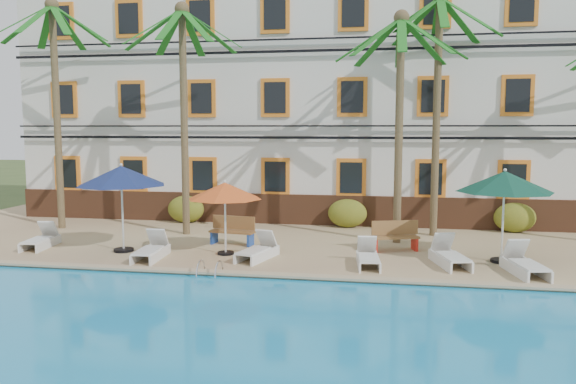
% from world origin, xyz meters
% --- Properties ---
extents(ground, '(100.00, 100.00, 0.00)m').
position_xyz_m(ground, '(0.00, 0.00, 0.00)').
color(ground, '#384C23').
rests_on(ground, ground).
extents(pool_deck, '(30.00, 12.00, 0.25)m').
position_xyz_m(pool_deck, '(0.00, 5.00, 0.12)').
color(pool_deck, tan).
rests_on(pool_deck, ground).
extents(pool_coping, '(30.00, 0.35, 0.06)m').
position_xyz_m(pool_coping, '(0.00, -0.90, 0.28)').
color(pool_coping, tan).
rests_on(pool_coping, pool_deck).
extents(hotel_building, '(25.40, 6.44, 10.22)m').
position_xyz_m(hotel_building, '(0.00, 9.98, 5.37)').
color(hotel_building, silver).
rests_on(hotel_building, pool_deck).
extents(palm_a, '(4.22, 4.22, 8.59)m').
position_xyz_m(palm_a, '(-9.42, 4.62, 5.71)').
color(palm_a, brown).
rests_on(palm_a, pool_deck).
extents(palm_b, '(4.22, 4.22, 8.18)m').
position_xyz_m(palm_b, '(-4.27, 4.26, 5.48)').
color(palm_b, brown).
rests_on(palm_b, pool_deck).
extents(palm_c, '(4.22, 4.22, 7.60)m').
position_xyz_m(palm_c, '(3.22, 4.01, 5.14)').
color(palm_c, brown).
rests_on(palm_c, pool_deck).
extents(palm_d, '(4.22, 4.22, 8.50)m').
position_xyz_m(palm_d, '(4.53, 5.49, 5.66)').
color(palm_d, brown).
rests_on(palm_d, pool_deck).
extents(shrub_left, '(1.50, 0.90, 1.10)m').
position_xyz_m(shrub_left, '(-5.13, 6.60, 0.80)').
color(shrub_left, '#1F4F16').
rests_on(shrub_left, pool_deck).
extents(shrub_mid, '(1.50, 0.90, 1.10)m').
position_xyz_m(shrub_mid, '(1.39, 6.60, 0.80)').
color(shrub_mid, '#1F4F16').
rests_on(shrub_mid, pool_deck).
extents(shrub_right, '(1.50, 0.90, 1.10)m').
position_xyz_m(shrub_right, '(7.52, 6.60, 0.80)').
color(shrub_right, '#1F4F16').
rests_on(shrub_right, pool_deck).
extents(umbrella_blue, '(2.76, 2.76, 2.75)m').
position_xyz_m(umbrella_blue, '(-5.19, 1.16, 2.60)').
color(umbrella_blue, black).
rests_on(umbrella_blue, pool_deck).
extents(umbrella_red, '(2.27, 2.27, 2.27)m').
position_xyz_m(umbrella_red, '(-1.95, 1.31, 2.18)').
color(umbrella_red, black).
rests_on(umbrella_red, pool_deck).
extents(umbrella_green, '(2.70, 2.70, 2.70)m').
position_xyz_m(umbrella_green, '(6.12, 1.68, 2.55)').
color(umbrella_green, black).
rests_on(umbrella_green, pool_deck).
extents(lounger_a, '(0.80, 1.74, 0.80)m').
position_xyz_m(lounger_a, '(-8.07, 1.25, 0.51)').
color(lounger_a, silver).
rests_on(lounger_a, pool_deck).
extents(lounger_b, '(0.73, 1.78, 0.82)m').
position_xyz_m(lounger_b, '(-3.94, 0.39, 0.52)').
color(lounger_b, silver).
rests_on(lounger_b, pool_deck).
extents(lounger_c, '(1.06, 1.82, 0.81)m').
position_xyz_m(lounger_c, '(-0.84, 0.88, 0.51)').
color(lounger_c, silver).
rests_on(lounger_c, pool_deck).
extents(lounger_d, '(0.75, 1.70, 0.78)m').
position_xyz_m(lounger_d, '(2.37, 0.59, 0.50)').
color(lounger_d, silver).
rests_on(lounger_d, pool_deck).
extents(lounger_e, '(1.06, 1.91, 0.86)m').
position_xyz_m(lounger_e, '(4.61, 1.04, 0.53)').
color(lounger_e, silver).
rests_on(lounger_e, pool_deck).
extents(lounger_f, '(0.97, 1.91, 0.86)m').
position_xyz_m(lounger_f, '(6.44, 0.39, 0.53)').
color(lounger_f, silver).
rests_on(lounger_f, pool_deck).
extents(bench_left, '(1.55, 0.69, 0.93)m').
position_xyz_m(bench_left, '(-2.12, 2.80, 0.72)').
color(bench_left, olive).
rests_on(bench_left, pool_deck).
extents(bench_right, '(1.57, 0.90, 0.93)m').
position_xyz_m(bench_right, '(3.10, 2.75, 0.72)').
color(bench_right, olive).
rests_on(bench_right, pool_deck).
extents(pool_ladder, '(0.54, 0.74, 0.74)m').
position_xyz_m(pool_ladder, '(-1.71, -1.00, 0.25)').
color(pool_ladder, silver).
rests_on(pool_ladder, ground).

